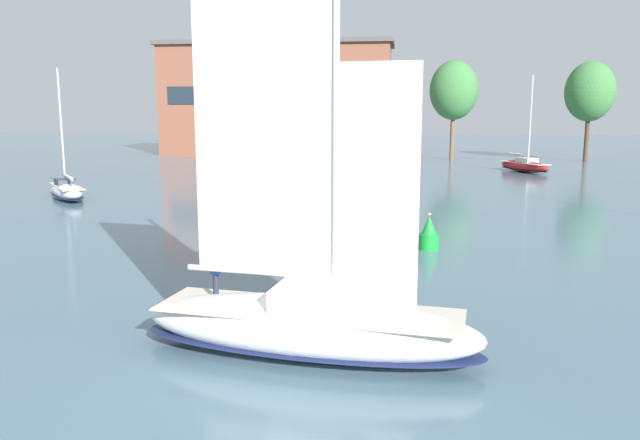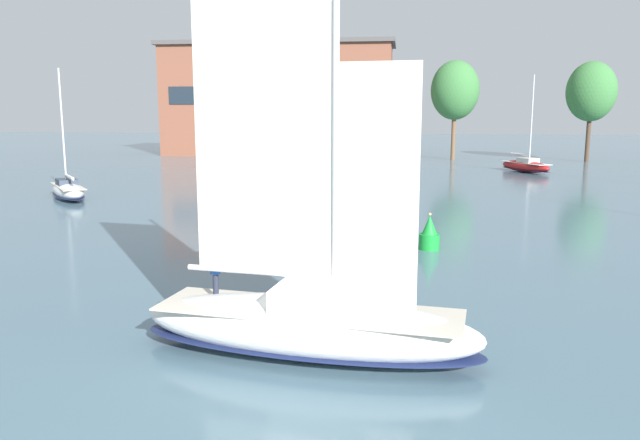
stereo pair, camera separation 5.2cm
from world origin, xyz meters
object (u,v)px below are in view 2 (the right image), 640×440
tree_shore_left (455,90)px  tree_shore_center (591,92)px  sailboat_main (308,319)px  sailboat_moored_mid_channel (525,166)px  channel_buoy (429,235)px  sailboat_moored_near_marina (68,190)px

tree_shore_left → tree_shore_center: bearing=-3.9°
sailboat_main → sailboat_moored_mid_channel: (18.65, 64.47, -0.38)m
tree_shore_center → sailboat_main: (-31.22, -82.80, -9.49)m
sailboat_main → channel_buoy: sailboat_main is taller
sailboat_main → sailboat_moored_near_marina: sailboat_main is taller
sailboat_moored_mid_channel → tree_shore_left: bearing=111.6°
tree_shore_left → sailboat_main: 85.46m
tree_shore_center → tree_shore_left: bearing=176.1°
sailboat_moored_near_marina → channel_buoy: 35.96m
tree_shore_left → sailboat_moored_near_marina: tree_shore_left is taller
sailboat_main → sailboat_moored_near_marina: size_ratio=1.35×
sailboat_moored_mid_channel → sailboat_main: bearing=-106.1°
channel_buoy → sailboat_moored_mid_channel: bearing=73.6°
tree_shore_center → sailboat_moored_mid_channel: size_ratio=1.24×
tree_shore_center → channel_buoy: size_ratio=7.20×
sailboat_moored_near_marina → channel_buoy: (31.68, -17.02, 0.06)m
sailboat_moored_near_marina → sailboat_moored_mid_channel: size_ratio=0.94×
tree_shore_left → sailboat_moored_mid_channel: bearing=-68.4°
sailboat_main → sailboat_moored_mid_channel: bearing=73.9°
tree_shore_left → sailboat_main: (-10.85, -84.20, -9.81)m
tree_shore_left → sailboat_moored_near_marina: size_ratio=1.36×
tree_shore_left → channel_buoy: (-6.33, -67.75, -10.18)m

